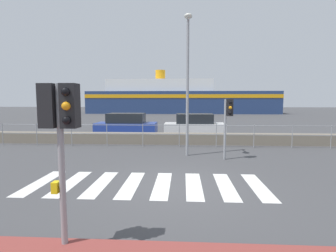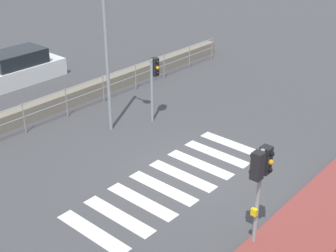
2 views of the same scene
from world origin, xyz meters
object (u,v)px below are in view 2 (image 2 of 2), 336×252
Objects in this scene: streetlamp at (109,33)px; traffic_light_far at (154,75)px; traffic_light_near at (260,172)px; parked_car_white at (18,68)px.

traffic_light_far is at bearing -17.34° from streetlamp.
traffic_light_near is 14.62m from parked_car_white.
parked_car_white is (2.71, 14.29, -1.47)m from traffic_light_near.
streetlamp reaches higher than traffic_light_far.
traffic_light_near is 7.66m from streetlamp.
traffic_light_near is 7.67m from traffic_light_far.
traffic_light_near is at bearing -119.02° from traffic_light_far.
traffic_light_near is 0.64× the size of parked_car_white.
streetlamp is at bearing 73.84° from traffic_light_near.
traffic_light_far reaches higher than parked_car_white.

